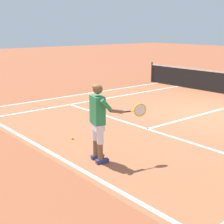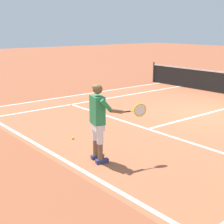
% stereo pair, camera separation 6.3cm
% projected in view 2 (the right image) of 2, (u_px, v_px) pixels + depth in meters
% --- Properties ---
extents(ground_plane, '(80.00, 80.00, 0.00)m').
position_uv_depth(ground_plane, '(207.00, 114.00, 11.33)').
color(ground_plane, '#9E5133').
extents(court_inner_surface, '(10.98, 9.90, 0.00)m').
position_uv_depth(court_inner_surface, '(185.00, 119.00, 10.60)').
color(court_inner_surface, '#B2603D').
rests_on(court_inner_surface, ground).
extents(line_baseline, '(10.98, 0.10, 0.01)m').
position_uv_depth(line_baseline, '(54.00, 154.00, 7.68)').
color(line_baseline, white).
rests_on(line_baseline, ground).
extents(line_service, '(8.23, 0.10, 0.01)m').
position_uv_depth(line_service, '(148.00, 129.00, 9.58)').
color(line_service, white).
rests_on(line_service, ground).
extents(line_centre_service, '(0.10, 6.40, 0.01)m').
position_uv_depth(line_centre_service, '(213.00, 112.00, 11.55)').
color(line_centre_service, white).
rests_on(line_centre_service, ground).
extents(line_singles_left, '(0.10, 9.50, 0.01)m').
position_uv_depth(line_singles_left, '(105.00, 99.00, 13.69)').
color(line_singles_left, white).
rests_on(line_singles_left, ground).
extents(line_doubles_left, '(0.10, 9.50, 0.01)m').
position_uv_depth(line_doubles_left, '(86.00, 94.00, 14.72)').
color(line_doubles_left, white).
rests_on(line_doubles_left, ground).
extents(tennis_player, '(0.86, 1.05, 1.71)m').
position_uv_depth(tennis_player, '(99.00, 118.00, 7.06)').
color(tennis_player, navy).
rests_on(tennis_player, ground).
extents(tennis_ball_near_feet, '(0.07, 0.07, 0.07)m').
position_uv_depth(tennis_ball_near_feet, '(73.00, 138.00, 8.72)').
color(tennis_ball_near_feet, '#CCE02D').
rests_on(tennis_ball_near_feet, ground).
extents(tennis_ball_by_baseline, '(0.07, 0.07, 0.07)m').
position_uv_depth(tennis_ball_by_baseline, '(103.00, 154.00, 7.62)').
color(tennis_ball_by_baseline, '#CCE02D').
rests_on(tennis_ball_by_baseline, ground).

